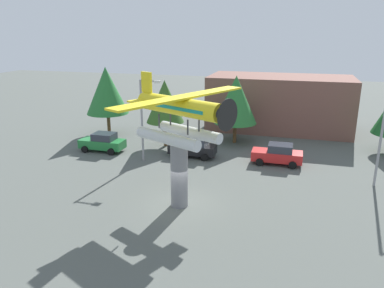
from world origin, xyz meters
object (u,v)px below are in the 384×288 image
Objects in this scene: streetlight_primary at (144,114)px; tree_center_back at (236,100)px; car_far_red at (278,154)px; car_near_green at (103,142)px; floatplane_monument at (180,114)px; display_pedestal at (179,174)px; tree_east at (165,101)px; tree_west at (107,90)px; car_mid_black at (193,147)px; storefront_building at (279,103)px.

streetlight_primary reaches higher than tree_center_back.
car_far_red is at bearing -49.55° from tree_center_back.
car_near_green is 0.62× the size of tree_center_back.
floatplane_monument is at bearing -93.60° from tree_center_back.
display_pedestal is 13.79m from car_near_green.
car_near_green and car_far_red have the same top height.
tree_east is at bearing 87.57° from streetlight_primary.
floatplane_monument is 1.46× the size of tree_center_back.
streetlight_primary is at bearing -44.39° from tree_west.
display_pedestal is 0.60× the size of tree_west.
car_far_red is at bearing -179.41° from car_mid_black.
floatplane_monument is at bearing -48.75° from tree_west.
car_far_red is at bearing -14.47° from tree_west.
tree_center_back is at bearing 85.94° from display_pedestal.
tree_west reaches higher than storefront_building.
floatplane_monument reaches higher than tree_center_back.
display_pedestal is 0.65× the size of tree_center_back.
display_pedestal is 0.45× the size of floatplane_monument.
streetlight_primary reaches higher than display_pedestal.
tree_west is at bearing 157.15° from floatplane_monument.
streetlight_primary reaches higher than car_near_green.
tree_west is (-18.30, 4.72, 3.94)m from car_far_red.
car_near_green is at bearing -67.75° from tree_west.
car_mid_black is 0.27× the size of storefront_building.
tree_east is at bearing -148.47° from car_near_green.
car_mid_black and car_far_red have the same top height.
tree_west is at bearing -177.34° from tree_center_back.
floatplane_monument reaches higher than storefront_building.
car_far_red is 19.30m from tree_west.
car_mid_black is 7.42m from car_far_red.
tree_east reaches higher than storefront_building.
streetlight_primary is (4.94, -1.52, 3.28)m from car_near_green.
tree_east is at bearing -34.77° from car_mid_black.
car_far_red is 12.42m from storefront_building.
car_mid_black is 0.58× the size of tree_west.
display_pedestal is 19.42m from tree_west.
car_far_red is at bearing -12.11° from tree_east.
storefront_building is at bearing 77.26° from display_pedestal.
storefront_building is 2.43× the size of tree_east.
car_near_green is 13.48m from tree_center_back.
car_near_green is 1.00× the size of car_mid_black.
streetlight_primary reaches higher than car_mid_black.
display_pedestal is 1.05× the size of car_mid_black.
streetlight_primary is at bearing -92.43° from tree_east.
tree_west is 1.08× the size of tree_center_back.
streetlight_primary is at bearing 162.93° from car_near_green.
tree_east reaches higher than car_far_red.
floatplane_monument is at bearing 100.97° from car_mid_black.
tree_center_back reaches higher than display_pedestal.
storefront_building is 14.29m from tree_east.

